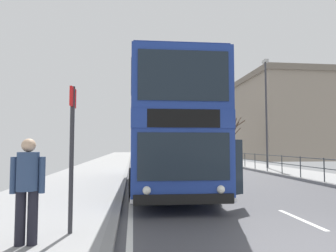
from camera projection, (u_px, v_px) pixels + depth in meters
double_decker_bus_main at (166, 132)px, 12.47m from camera, size 3.25×10.58×4.33m
background_bus_far_lane at (201, 146)px, 29.62m from camera, size 2.87×10.87×2.99m
pedestrian_railing_far_kerb at (311, 164)px, 14.29m from camera, size 0.05×24.87×1.05m
pedestrian_companion at (27, 184)px, 4.88m from camera, size 0.54×0.34×1.69m
bus_stop_sign_near at (72, 142)px, 5.59m from camera, size 0.08×0.44×2.68m
street_lamp_far_side at (266, 105)px, 21.88m from camera, size 0.28×0.60×7.81m
bare_tree_far_00 at (233, 138)px, 32.18m from camera, size 1.33×1.77×4.64m
background_building_00 at (295, 117)px, 39.16m from camera, size 12.90×11.92×10.76m
background_building_01 at (244, 124)px, 54.20m from camera, size 8.62×17.41×11.25m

